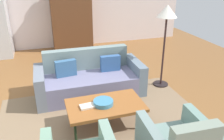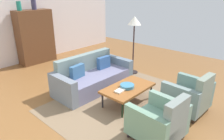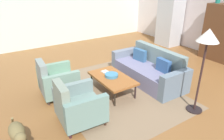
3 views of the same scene
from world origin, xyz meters
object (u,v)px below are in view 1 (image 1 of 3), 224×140
(floor_lamp, at_px, (167,19))
(fruit_bowl, at_px, (103,102))
(coffee_table, at_px, (105,106))
(cabinet, at_px, (72,20))
(couch, at_px, (89,79))
(book_stack, at_px, (87,106))

(floor_lamp, bearing_deg, fruit_bowl, -147.11)
(coffee_table, distance_m, cabinet, 4.21)
(coffee_table, relative_size, cabinet, 0.67)
(fruit_bowl, bearing_deg, couch, 88.40)
(couch, height_order, floor_lamp, floor_lamp)
(couch, relative_size, coffee_table, 1.76)
(cabinet, height_order, floor_lamp, cabinet)
(coffee_table, distance_m, fruit_bowl, 0.08)
(book_stack, relative_size, floor_lamp, 0.13)
(coffee_table, bearing_deg, couch, 89.96)
(coffee_table, distance_m, floor_lamp, 2.16)
(couch, bearing_deg, cabinet, -91.84)
(couch, bearing_deg, floor_lamp, 174.90)
(couch, height_order, cabinet, cabinet)
(floor_lamp, bearing_deg, cabinet, 114.49)
(couch, distance_m, coffee_table, 1.19)
(couch, bearing_deg, fruit_bowl, 89.01)
(coffee_table, xyz_separation_m, book_stack, (-0.29, -0.00, 0.05))
(couch, distance_m, book_stack, 1.23)
(fruit_bowl, distance_m, cabinet, 4.20)
(coffee_table, bearing_deg, cabinet, 88.24)
(floor_lamp, bearing_deg, book_stack, -150.86)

